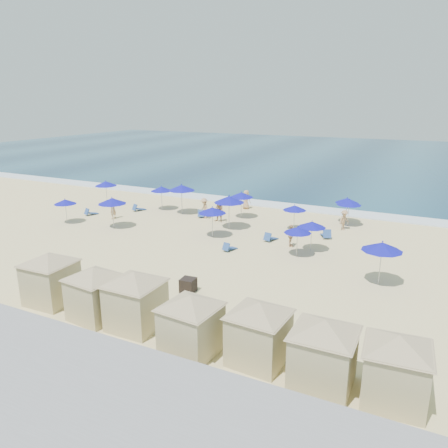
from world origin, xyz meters
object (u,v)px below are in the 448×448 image
at_px(beachgoer_1, 219,211).
at_px(trash_bin, 188,285).
at_px(umbrella_11, 382,247).
at_px(cabana_5, 324,344).
at_px(umbrella_2, 161,189).
at_px(cabana_2, 135,293).
at_px(umbrella_3, 112,201).
at_px(umbrella_8, 298,230).
at_px(umbrella_1, 65,202).
at_px(beachgoer_2, 291,236).
at_px(beachgoer_3, 344,220).
at_px(cabana_6, 397,360).
at_px(umbrella_7, 295,208).
at_px(beachgoer_4, 246,200).
at_px(cabana_3, 191,317).
at_px(cabana_0, 50,272).
at_px(umbrella_4, 181,188).
at_px(beachgoer_0, 113,208).
at_px(umbrella_9, 347,201).
at_px(cabana_1, 94,286).
at_px(umbrella_0, 106,184).
at_px(umbrella_6, 212,210).
at_px(cabana_4, 259,325).
at_px(umbrella_12, 349,202).
at_px(umbrella_13, 241,195).
at_px(beachgoer_5, 204,208).
at_px(umbrella_10, 312,224).

bearing_deg(beachgoer_1, trash_bin, -65.12).
bearing_deg(umbrella_11, trash_bin, -147.97).
bearing_deg(cabana_5, umbrella_2, 136.21).
distance_m(cabana_2, cabana_5, 8.47).
height_order(umbrella_3, umbrella_8, umbrella_3).
bearing_deg(cabana_2, umbrella_8, 73.37).
bearing_deg(cabana_5, umbrella_1, 154.31).
distance_m(beachgoer_2, beachgoer_3, 6.23).
bearing_deg(cabana_6, umbrella_7, 117.29).
bearing_deg(umbrella_2, umbrella_7, -4.13).
xyz_separation_m(beachgoer_1, beachgoer_4, (0.19, 5.13, -0.03)).
height_order(cabana_3, umbrella_8, cabana_3).
xyz_separation_m(cabana_0, umbrella_4, (-3.53, 17.99, 0.70)).
relative_size(umbrella_2, beachgoer_0, 1.23).
bearing_deg(umbrella_9, beachgoer_4, 175.63).
bearing_deg(beachgoer_4, cabana_1, 105.62).
xyz_separation_m(cabana_6, umbrella_4, (-19.69, 18.30, 0.78)).
relative_size(cabana_3, umbrella_9, 2.02).
distance_m(cabana_2, umbrella_4, 20.17).
bearing_deg(umbrella_0, umbrella_6, -17.96).
relative_size(trash_bin, umbrella_1, 0.36).
xyz_separation_m(cabana_4, umbrella_7, (-4.23, 17.66, 0.21)).
bearing_deg(umbrella_11, cabana_3, -119.05).
bearing_deg(umbrella_6, trash_bin, -69.66).
distance_m(cabana_0, cabana_3, 8.60).
distance_m(umbrella_0, beachgoer_1, 12.62).
distance_m(umbrella_3, beachgoer_0, 3.11).
relative_size(cabana_4, umbrella_12, 1.98).
relative_size(umbrella_7, umbrella_11, 0.82).
distance_m(cabana_0, umbrella_13, 19.15).
height_order(umbrella_9, beachgoer_5, umbrella_9).
xyz_separation_m(trash_bin, umbrella_7, (1.52, 13.39, 1.43)).
xyz_separation_m(umbrella_13, beachgoer_2, (6.21, -5.42, -1.23)).
height_order(beachgoer_0, beachgoer_4, beachgoer_0).
height_order(umbrella_7, beachgoer_2, umbrella_7).
distance_m(umbrella_2, umbrella_10, 16.26).
bearing_deg(cabana_3, umbrella_9, 85.89).
bearing_deg(beachgoer_2, umbrella_0, 55.11).
height_order(umbrella_3, umbrella_7, umbrella_3).
xyz_separation_m(umbrella_3, umbrella_9, (16.19, 9.71, -0.30)).
xyz_separation_m(umbrella_2, beachgoer_1, (6.65, -1.39, -1.04)).
height_order(beachgoer_0, beachgoer_5, beachgoer_0).
xyz_separation_m(umbrella_8, beachgoer_2, (-0.96, 1.67, -0.99)).
distance_m(umbrella_9, beachgoer_1, 10.51).
distance_m(cabana_2, beachgoer_4, 22.75).
relative_size(cabana_5, umbrella_3, 1.80).
bearing_deg(cabana_3, beachgoer_5, 117.58).
xyz_separation_m(cabana_3, cabana_5, (5.23, 0.26, 0.05)).
bearing_deg(beachgoer_4, umbrella_4, 53.53).
height_order(cabana_0, umbrella_13, cabana_0).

